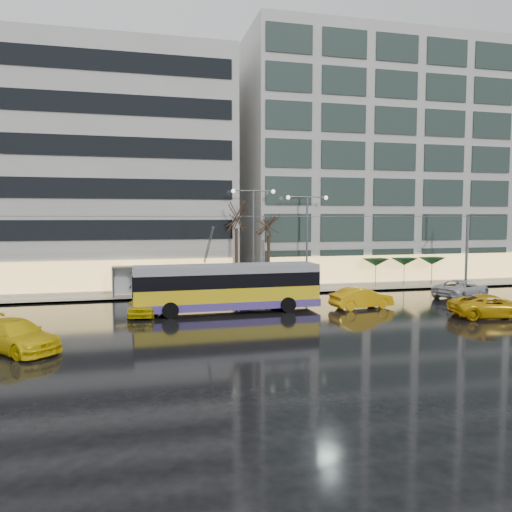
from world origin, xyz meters
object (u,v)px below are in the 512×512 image
object	(u,v)px
taxi_a	(143,304)
trolleybus	(227,289)
street_lamp_near	(253,226)
bus_shelter	(133,274)

from	to	relation	value
taxi_a	trolleybus	bearing A→B (deg)	5.59
trolleybus	taxi_a	size ratio (longest dim) A/B	3.00
street_lamp_near	trolleybus	bearing A→B (deg)	-115.25
bus_shelter	trolleybus	bearing A→B (deg)	-51.45
trolleybus	bus_shelter	bearing A→B (deg)	128.55
bus_shelter	street_lamp_near	size ratio (longest dim) A/B	0.47
trolleybus	street_lamp_near	world-z (taller)	street_lamp_near
street_lamp_near	taxi_a	world-z (taller)	street_lamp_near
bus_shelter	street_lamp_near	bearing A→B (deg)	0.63
bus_shelter	taxi_a	bearing A→B (deg)	-85.29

